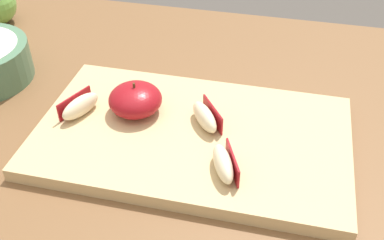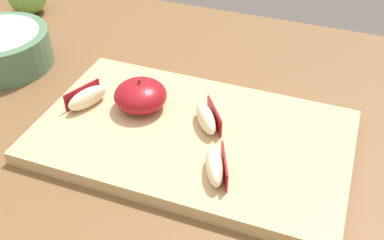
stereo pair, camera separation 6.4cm
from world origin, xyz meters
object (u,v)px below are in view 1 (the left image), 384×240
apple_wedge_middle (205,117)px  apple_wedge_near_knife (80,106)px  cutting_board (192,136)px  apple_half_skin_up (136,99)px  apple_wedge_right (224,164)px

apple_wedge_middle → apple_wedge_near_knife: bearing=-174.9°
cutting_board → apple_wedge_near_knife: apple_wedge_near_knife is taller
apple_wedge_near_knife → apple_wedge_middle: size_ratio=1.04×
apple_half_skin_up → apple_wedge_right: size_ratio=1.12×
apple_wedge_middle → cutting_board: bearing=-130.4°
apple_half_skin_up → cutting_board: bearing=-16.9°
cutting_board → apple_half_skin_up: 0.10m
cutting_board → apple_wedge_middle: size_ratio=6.56×
apple_wedge_near_knife → apple_wedge_middle: (0.18, 0.02, 0.00)m
cutting_board → apple_half_skin_up: apple_half_skin_up is taller
apple_wedge_right → apple_wedge_near_knife: same height
cutting_board → apple_wedge_right: apple_wedge_right is taller
apple_half_skin_up → apple_wedge_middle: (0.11, -0.01, -0.01)m
apple_wedge_near_knife → apple_half_skin_up: bearing=18.7°
cutting_board → apple_wedge_near_knife: size_ratio=6.30×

